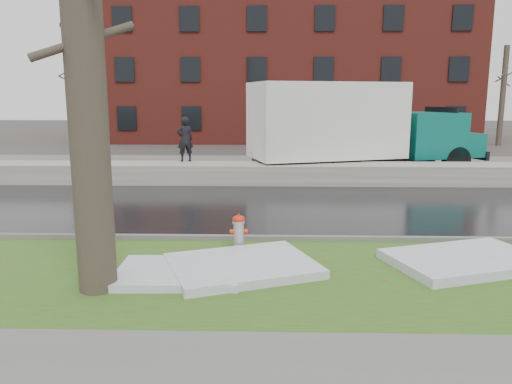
{
  "coord_description": "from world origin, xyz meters",
  "views": [
    {
      "loc": [
        0.68,
        -9.84,
        3.22
      ],
      "look_at": [
        0.36,
        1.74,
        1.0
      ],
      "focal_mm": 35.0,
      "sensor_mm": 36.0,
      "label": 1
    }
  ],
  "objects_px": {
    "box_truck": "(354,127)",
    "worker": "(185,139)",
    "tree": "(84,47)",
    "fire_hydrant": "(239,231)"
  },
  "relations": [
    {
      "from": "fire_hydrant",
      "to": "worker",
      "type": "height_order",
      "value": "worker"
    },
    {
      "from": "worker",
      "to": "tree",
      "type": "bearing_deg",
      "value": 67.68
    },
    {
      "from": "fire_hydrant",
      "to": "box_truck",
      "type": "bearing_deg",
      "value": 62.74
    },
    {
      "from": "box_truck",
      "to": "worker",
      "type": "bearing_deg",
      "value": 173.57
    },
    {
      "from": "tree",
      "to": "box_truck",
      "type": "relative_size",
      "value": 0.69
    },
    {
      "from": "box_truck",
      "to": "worker",
      "type": "height_order",
      "value": "box_truck"
    },
    {
      "from": "fire_hydrant",
      "to": "box_truck",
      "type": "distance_m",
      "value": 11.27
    },
    {
      "from": "tree",
      "to": "worker",
      "type": "height_order",
      "value": "tree"
    },
    {
      "from": "fire_hydrant",
      "to": "worker",
      "type": "bearing_deg",
      "value": 100.14
    },
    {
      "from": "tree",
      "to": "box_truck",
      "type": "height_order",
      "value": "tree"
    }
  ]
}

